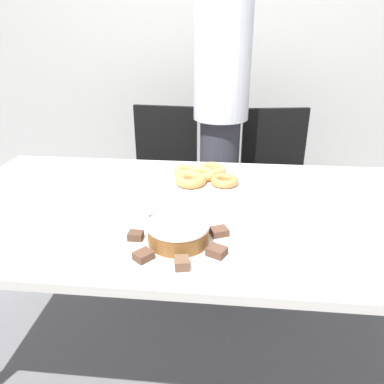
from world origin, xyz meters
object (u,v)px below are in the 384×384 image
Objects in this scene: plate_cake at (179,243)px; office_chair_right at (276,191)px; frosted_cake at (178,232)px; office_chair_left at (161,186)px; person_standing at (221,105)px; plate_donuts at (202,179)px.

office_chair_right is at bearing 69.20° from plate_cake.
office_chair_left is at bearing 103.03° from frosted_cake.
office_chair_right is 1.29m from frosted_cake.
plate_cake is (0.27, -1.16, 0.32)m from office_chair_left.
person_standing is 1.17m from plate_cake.
person_standing is 0.62m from office_chair_right.
frosted_cake is (0.27, -1.16, 0.35)m from office_chair_left.
office_chair_left is 1.23m from plate_cake.
person_standing reaches higher than plate_donuts.
office_chair_left is 1.00× the size of office_chair_right.
person_standing reaches higher than office_chair_left.
person_standing is 1.95× the size of office_chair_right.
plate_cake is at bearing -72.26° from office_chair_left.
office_chair_left is 0.71m from office_chair_right.
frosted_cake is at bearing -120.19° from office_chair_right.
plate_donuts is (0.03, 0.52, 0.00)m from plate_cake.
plate_donuts is 0.52m from frosted_cake.
office_chair_right is 1.28m from plate_cake.
plate_cake is 0.86× the size of plate_donuts.
office_chair_left is 2.60× the size of plate_cake.
person_standing is at bearing 85.60° from plate_cake.
office_chair_right is at bearing 57.38° from plate_donuts.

